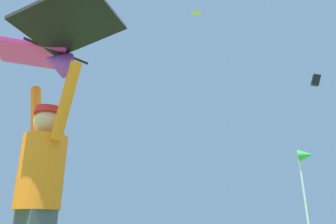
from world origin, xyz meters
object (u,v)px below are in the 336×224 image
Objects in this scene: kite_flyer_person at (39,193)px; marker_flag at (306,164)px; distant_kite_black_mid_right at (316,80)px; held_stunt_kite at (52,47)px; distant_kite_yellow_low_right at (197,12)px.

kite_flyer_person is 0.88× the size of marker_flag.
marker_flag reaches higher than kite_flyer_person.
distant_kite_black_mid_right reaches higher than kite_flyer_person.
marker_flag is (0.86, -23.62, -11.85)m from distant_kite_black_mid_right.
distant_kite_black_mid_right is at bearing 89.19° from held_stunt_kite.
held_stunt_kite is at bearing -69.27° from distant_kite_yellow_low_right.
distant_kite_black_mid_right is at bearing 54.90° from distant_kite_yellow_low_right.
marker_flag is at bearing 76.65° from held_stunt_kite.
held_stunt_kite is 5.49m from marker_flag.
distant_kite_black_mid_right is at bearing 89.22° from kite_flyer_person.
distant_kite_black_mid_right is 1.15× the size of distant_kite_yellow_low_right.
kite_flyer_person is 5.50m from marker_flag.
marker_flag is at bearing -57.84° from distant_kite_yellow_low_right.
distant_kite_yellow_low_right is 0.51× the size of marker_flag.
kite_flyer_person is at bearing -103.34° from marker_flag.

